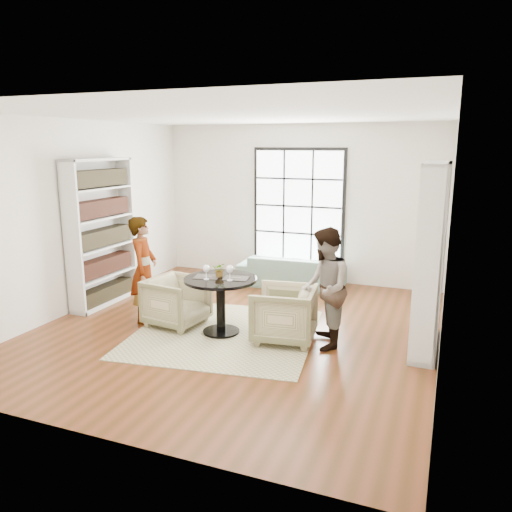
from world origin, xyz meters
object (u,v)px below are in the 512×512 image
at_px(pedestal_table, 221,293).
at_px(wine_glass_left, 206,269).
at_px(wine_glass_right, 230,270).
at_px(armchair_right, 284,314).
at_px(armchair_left, 177,301).
at_px(flower_centerpiece, 220,270).
at_px(person_left, 144,270).
at_px(person_right, 325,288).
at_px(sofa, 292,271).

xyz_separation_m(pedestal_table, wine_glass_left, (-0.14, -0.14, 0.37)).
bearing_deg(wine_glass_right, armchair_right, 11.09).
xyz_separation_m(armchair_left, flower_centerpiece, (0.71, -0.01, 0.55)).
bearing_deg(person_left, armchair_left, -107.38).
height_order(wine_glass_right, flower_centerpiece, wine_glass_right).
relative_size(armchair_left, wine_glass_left, 3.84).
xyz_separation_m(person_left, wine_glass_right, (1.47, -0.14, 0.17)).
distance_m(armchair_left, wine_glass_right, 1.11).
height_order(person_left, wine_glass_left, person_left).
xyz_separation_m(armchair_left, person_left, (-0.55, 0.00, 0.43)).
xyz_separation_m(person_right, wine_glass_right, (-1.28, -0.14, 0.17)).
distance_m(person_right, flower_centerpiece, 1.49).
height_order(person_right, flower_centerpiece, person_right).
height_order(pedestal_table, person_left, person_left).
bearing_deg(armchair_left, wine_glass_right, -90.81).
bearing_deg(person_left, wine_glass_right, -112.66).
bearing_deg(person_right, person_left, -107.07).
height_order(armchair_right, person_right, person_right).
distance_m(person_left, wine_glass_right, 1.48).
bearing_deg(sofa, armchair_right, 102.41).
xyz_separation_m(person_left, wine_glass_left, (1.15, -0.21, 0.16)).
relative_size(pedestal_table, person_right, 0.64).
bearing_deg(armchair_right, person_left, -97.53).
bearing_deg(pedestal_table, flower_centerpiece, 121.84).
height_order(sofa, flower_centerpiece, flower_centerpiece).
relative_size(person_right, flower_centerpiece, 7.66).
height_order(sofa, person_left, person_left).
relative_size(wine_glass_left, flower_centerpiece, 1.00).
bearing_deg(wine_glass_left, person_left, 169.79).
distance_m(armchair_left, armchair_right, 1.65).
distance_m(armchair_right, wine_glass_right, 0.95).
xyz_separation_m(person_right, flower_centerpiece, (-1.49, -0.02, 0.12)).
bearing_deg(flower_centerpiece, person_left, 179.50).
distance_m(armchair_left, flower_centerpiece, 0.90).
bearing_deg(flower_centerpiece, armchair_left, 179.12).
relative_size(pedestal_table, sofa, 0.51).
relative_size(wine_glass_right, flower_centerpiece, 1.03).
xyz_separation_m(sofa, armchair_right, (0.72, -2.63, 0.09)).
bearing_deg(person_right, sofa, -171.49).
height_order(sofa, person_right, person_right).
bearing_deg(wine_glass_right, person_left, 174.73).
distance_m(pedestal_table, person_right, 1.47).
distance_m(person_left, flower_centerpiece, 1.27).
xyz_separation_m(armchair_right, wine_glass_left, (-1.05, -0.21, 0.58)).
relative_size(wine_glass_left, wine_glass_right, 0.97).
bearing_deg(armchair_right, armchair_left, -97.47).
xyz_separation_m(sofa, person_right, (1.27, -2.63, 0.50)).
distance_m(armchair_left, person_right, 2.24).
distance_m(armchair_left, wine_glass_left, 0.87).
bearing_deg(person_right, pedestal_table, -104.44).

